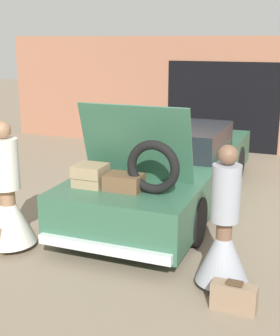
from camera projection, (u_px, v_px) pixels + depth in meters
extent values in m
plane|color=#7F705B|center=(170.00, 201.00, 8.17)|extent=(40.00, 40.00, 0.00)
cube|color=#9E664C|center=(223.00, 94.00, 11.56)|extent=(12.00, 0.12, 2.80)
cube|color=black|center=(222.00, 107.00, 11.58)|extent=(2.80, 0.02, 2.20)
cube|color=#336047|center=(171.00, 173.00, 8.04)|extent=(1.85, 5.34, 0.64)
cube|color=#1E2328|center=(177.00, 138.00, 8.18)|extent=(1.63, 1.71, 0.45)
cylinder|color=black|center=(156.00, 156.00, 9.87)|extent=(0.18, 0.68, 0.68)
cylinder|color=black|center=(237.00, 164.00, 9.27)|extent=(0.18, 0.68, 0.68)
cylinder|color=black|center=(83.00, 206.00, 6.94)|extent=(0.18, 0.68, 0.68)
cylinder|color=black|center=(195.00, 221.00, 6.34)|extent=(0.18, 0.68, 0.68)
cube|color=silver|center=(103.00, 249.00, 5.67)|extent=(1.76, 0.10, 0.12)
cube|color=#336047|center=(136.00, 143.00, 6.35)|extent=(1.58, 0.34, 1.09)
cube|color=#9E8460|center=(91.00, 181.00, 6.27)|extent=(0.41, 0.36, 0.14)
cube|color=brown|center=(124.00, 182.00, 6.09)|extent=(0.48, 0.34, 0.21)
cube|color=#9E8460|center=(90.00, 170.00, 6.23)|extent=(0.41, 0.38, 0.16)
cube|color=brown|center=(124.00, 184.00, 6.10)|extent=(0.42, 0.27, 0.16)
torus|color=black|center=(153.00, 167.00, 5.88)|extent=(0.70, 0.12, 0.70)
cylinder|color=#997051|center=(9.00, 219.00, 6.23)|extent=(0.20, 0.20, 0.84)
cone|color=silver|center=(9.00, 216.00, 6.22)|extent=(0.69, 0.69, 0.76)
cylinder|color=silver|center=(5.00, 164.00, 6.03)|extent=(0.36, 0.36, 0.67)
sphere|color=#997051|center=(2.00, 130.00, 5.91)|extent=(0.23, 0.23, 0.23)
cylinder|color=brown|center=(223.00, 254.00, 5.24)|extent=(0.18, 0.18, 0.80)
cone|color=#9399A3|center=(223.00, 251.00, 5.23)|extent=(0.60, 0.60, 0.72)
cylinder|color=#9399A3|center=(226.00, 193.00, 5.05)|extent=(0.32, 0.32, 0.64)
sphere|color=brown|center=(228.00, 155.00, 4.94)|extent=(0.22, 0.22, 0.22)
cube|color=#8C7259|center=(234.00, 297.00, 4.84)|extent=(0.48, 0.19, 0.30)
cube|color=#4C3823|center=(235.00, 283.00, 4.80)|extent=(0.17, 0.11, 0.02)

